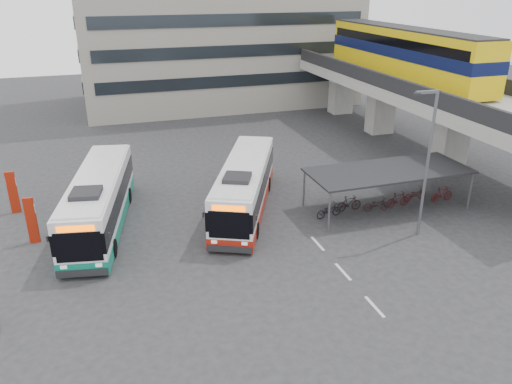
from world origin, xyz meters
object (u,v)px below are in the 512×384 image
object	(u,v)px
pedestrian	(233,208)
lamp_post	(427,156)
bus_teal	(99,201)
bus_main	(245,187)

from	to	relation	value
pedestrian	lamp_post	bearing A→B (deg)	-85.89
pedestrian	lamp_post	xyz separation A→B (m)	(9.37, -4.86, 3.81)
bus_teal	pedestrian	bearing A→B (deg)	-1.76
bus_main	bus_teal	size ratio (longest dim) A/B	0.96
bus_main	pedestrian	xyz separation A→B (m)	(-1.11, -1.25, -0.71)
bus_teal	lamp_post	bearing A→B (deg)	-10.18
bus_main	lamp_post	distance (m)	10.73
pedestrian	lamp_post	world-z (taller)	lamp_post
bus_main	bus_teal	world-z (taller)	bus_teal
bus_main	bus_teal	xyz separation A→B (m)	(-8.55, 0.45, 0.03)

